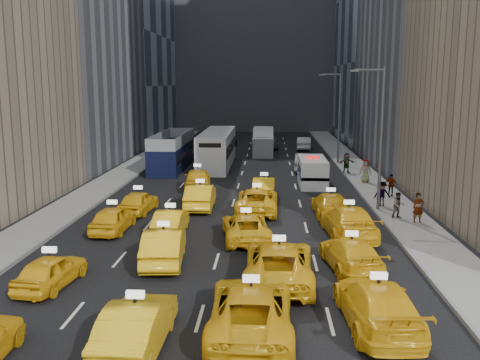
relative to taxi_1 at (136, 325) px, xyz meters
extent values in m
plane|color=black|center=(1.64, 6.30, -0.78)|extent=(160.00, 160.00, 0.00)
cube|color=gray|center=(-8.86, 31.30, -0.71)|extent=(3.00, 90.00, 0.15)
cube|color=gray|center=(12.14, 31.30, -0.71)|extent=(3.00, 90.00, 0.15)
cube|color=slate|center=(-7.41, 31.30, -0.69)|extent=(0.15, 90.00, 0.18)
cube|color=slate|center=(10.69, 31.30, -0.69)|extent=(0.15, 90.00, 0.18)
cube|color=slate|center=(1.64, 78.30, 19.22)|extent=(30.00, 12.00, 40.00)
cylinder|color=#595B60|center=(10.94, 18.30, 3.72)|extent=(0.20, 0.20, 9.00)
cylinder|color=#595B60|center=(10.04, 18.30, 8.02)|extent=(1.80, 0.12, 0.12)
cube|color=slate|center=(9.14, 18.30, 7.97)|extent=(0.50, 0.22, 0.12)
cylinder|color=#595B60|center=(10.94, 38.30, 3.72)|extent=(0.20, 0.20, 9.00)
cylinder|color=#595B60|center=(10.04, 38.30, 8.02)|extent=(1.80, 0.12, 0.12)
cube|color=slate|center=(9.14, 38.30, 7.97)|extent=(0.50, 0.22, 0.12)
imported|color=yellow|center=(0.00, 0.00, 0.00)|extent=(1.75, 4.78, 1.56)
imported|color=yellow|center=(3.45, 1.38, 0.02)|extent=(2.68, 5.80, 1.61)
imported|color=yellow|center=(7.65, 1.95, 0.01)|extent=(2.54, 5.57, 1.58)
imported|color=yellow|center=(-4.66, 4.85, -0.12)|extent=(2.07, 4.07, 1.33)
imported|color=yellow|center=(-0.70, 7.98, 0.02)|extent=(2.15, 5.01, 1.61)
imported|color=yellow|center=(4.43, 5.86, 0.04)|extent=(2.88, 6.00, 1.65)
imported|color=yellow|center=(7.61, 7.49, -0.07)|extent=(2.64, 5.11, 1.42)
imported|color=yellow|center=(-4.49, 12.90, -0.06)|extent=(1.81, 4.26, 1.44)
imported|color=yellow|center=(-1.24, 12.63, -0.10)|extent=(1.47, 4.15, 1.36)
imported|color=yellow|center=(2.86, 11.70, -0.09)|extent=(2.91, 5.21, 1.38)
imported|color=yellow|center=(8.23, 12.52, 0.05)|extent=(2.74, 5.91, 1.67)
imported|color=yellow|center=(-4.11, 17.18, -0.08)|extent=(2.02, 4.25, 1.40)
imported|color=yellow|center=(-0.39, 18.57, 0.02)|extent=(1.81, 4.89, 1.60)
imported|color=yellow|center=(3.30, 17.72, -0.02)|extent=(2.62, 5.52, 1.52)
imported|color=yellow|center=(7.80, 17.04, -0.07)|extent=(2.15, 4.96, 1.42)
imported|color=yellow|center=(-1.37, 24.70, 0.04)|extent=(2.45, 5.03, 1.65)
imported|color=yellow|center=(3.70, 22.36, -0.07)|extent=(1.62, 4.38, 1.43)
cube|color=silver|center=(7.48, 26.95, 0.30)|extent=(2.34, 5.50, 2.16)
cylinder|color=black|center=(6.60, 25.16, -0.35)|extent=(0.28, 0.86, 0.86)
cylinder|color=black|center=(8.36, 25.16, -0.35)|extent=(0.28, 0.86, 0.86)
cylinder|color=black|center=(6.60, 28.75, -0.35)|extent=(0.28, 0.86, 0.86)
cylinder|color=black|center=(8.36, 28.75, -0.35)|extent=(0.28, 0.86, 0.86)
cube|color=navy|center=(7.48, 26.95, 0.15)|extent=(2.38, 5.50, 0.25)
cube|color=red|center=(7.48, 26.95, 1.45)|extent=(1.00, 0.39, 0.16)
cube|color=black|center=(-5.08, 34.70, 0.87)|extent=(3.77, 11.57, 3.31)
cylinder|color=black|center=(-6.22, 29.92, -0.23)|extent=(0.28, 1.10, 1.10)
cylinder|color=black|center=(-3.94, 29.92, -0.23)|extent=(0.28, 1.10, 1.10)
cylinder|color=black|center=(-6.22, 39.48, -0.23)|extent=(0.28, 1.10, 1.10)
cylinder|color=black|center=(-3.94, 39.48, -0.23)|extent=(0.28, 1.10, 1.10)
cube|color=silver|center=(-0.98, 36.47, 0.90)|extent=(2.99, 13.09, 3.37)
cylinder|color=black|center=(-2.19, 30.85, -0.23)|extent=(0.28, 1.10, 1.10)
cylinder|color=black|center=(0.22, 30.85, -0.23)|extent=(0.28, 1.10, 1.10)
cylinder|color=black|center=(-2.19, 42.08, -0.23)|extent=(0.28, 1.10, 1.10)
cylinder|color=black|center=(0.22, 42.08, -0.23)|extent=(0.28, 1.10, 1.10)
cube|color=white|center=(3.41, 44.69, 0.70)|extent=(2.36, 6.52, 2.96)
cylinder|color=black|center=(2.45, 42.35, -0.23)|extent=(0.28, 1.10, 1.10)
cylinder|color=black|center=(4.37, 42.35, -0.23)|extent=(0.28, 1.10, 1.10)
cylinder|color=black|center=(2.45, 47.03, -0.23)|extent=(0.28, 1.10, 1.10)
cylinder|color=black|center=(4.37, 47.03, -0.23)|extent=(0.28, 1.10, 1.10)
imported|color=#A4A8AC|center=(7.33, 33.65, 0.04)|extent=(2.10, 5.10, 1.64)
imported|color=black|center=(-5.50, 44.33, -0.05)|extent=(3.11, 5.56, 1.47)
imported|color=slate|center=(3.97, 50.54, 0.02)|extent=(2.77, 5.74, 1.61)
imported|color=black|center=(-1.01, 50.68, -0.01)|extent=(2.29, 4.68, 1.54)
imported|color=#ABADB2|center=(8.28, 49.58, -0.01)|extent=(1.94, 4.77, 1.54)
imported|color=gray|center=(12.55, 15.15, 0.24)|extent=(0.65, 0.45, 1.73)
imported|color=gray|center=(11.69, 16.18, 0.13)|extent=(0.83, 0.60, 1.53)
imported|color=gray|center=(11.37, 19.19, 0.18)|extent=(1.06, 0.47, 1.62)
imported|color=gray|center=(12.63, 22.51, 0.14)|extent=(1.00, 0.71, 1.55)
imported|color=gray|center=(11.79, 27.67, 0.29)|extent=(1.01, 0.74, 1.85)
imported|color=gray|center=(10.90, 32.07, 0.25)|extent=(1.70, 0.81, 1.76)
camera|label=1|loc=(3.96, -15.00, 7.31)|focal=40.00mm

